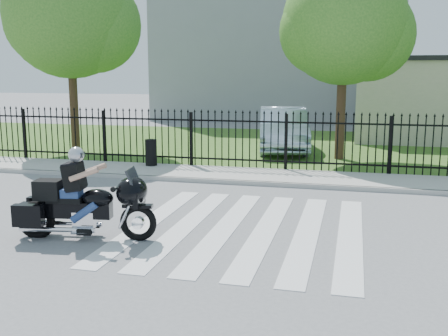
# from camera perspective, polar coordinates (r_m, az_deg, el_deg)

# --- Properties ---
(ground) EXTENTS (120.00, 120.00, 0.00)m
(ground) POSITION_cam_1_polar(r_m,az_deg,el_deg) (10.33, 2.33, -6.65)
(ground) COLOR slate
(ground) RESTS_ON ground
(crosswalk) EXTENTS (5.00, 5.50, 0.01)m
(crosswalk) POSITION_cam_1_polar(r_m,az_deg,el_deg) (10.33, 2.33, -6.61)
(crosswalk) COLOR silver
(crosswalk) RESTS_ON ground
(sidewalk) EXTENTS (40.00, 2.00, 0.12)m
(sidewalk) POSITION_cam_1_polar(r_m,az_deg,el_deg) (15.10, 6.20, -1.00)
(sidewalk) COLOR #ADAAA3
(sidewalk) RESTS_ON ground
(curb) EXTENTS (40.00, 0.12, 0.12)m
(curb) POSITION_cam_1_polar(r_m,az_deg,el_deg) (14.13, 5.64, -1.78)
(curb) COLOR #ADAAA3
(curb) RESTS_ON ground
(grass_strip) EXTENTS (40.00, 12.00, 0.02)m
(grass_strip) POSITION_cam_1_polar(r_m,az_deg,el_deg) (21.97, 8.73, 2.36)
(grass_strip) COLOR #32561D
(grass_strip) RESTS_ON ground
(iron_fence) EXTENTS (26.00, 0.04, 1.80)m
(iron_fence) POSITION_cam_1_polar(r_m,az_deg,el_deg) (15.94, 6.76, 2.66)
(iron_fence) COLOR black
(iron_fence) RESTS_ON ground
(tree_left) EXTENTS (4.80, 4.80, 7.58)m
(tree_left) POSITION_cam_1_polar(r_m,az_deg,el_deg) (21.10, -16.49, 15.80)
(tree_left) COLOR #382316
(tree_left) RESTS_ON ground
(tree_mid) EXTENTS (4.20, 4.20, 6.78)m
(tree_mid) POSITION_cam_1_polar(r_m,az_deg,el_deg) (18.75, 12.96, 15.14)
(tree_mid) COLOR #382316
(tree_mid) RESTS_ON ground
(building_tall) EXTENTS (15.00, 10.00, 12.00)m
(building_tall) POSITION_cam_1_polar(r_m,az_deg,el_deg) (36.14, 6.29, 15.03)
(building_tall) COLOR gray
(building_tall) RESTS_ON ground
(motorcycle_rider) EXTENTS (2.63, 1.09, 1.74)m
(motorcycle_rider) POSITION_cam_1_polar(r_m,az_deg,el_deg) (9.91, -15.26, -3.46)
(motorcycle_rider) COLOR black
(motorcycle_rider) RESTS_ON ground
(parked_car) EXTENTS (2.62, 5.31, 1.67)m
(parked_car) POSITION_cam_1_polar(r_m,az_deg,el_deg) (20.42, 6.45, 4.21)
(parked_car) COLOR #A9BFD5
(parked_car) RESTS_ON grass_strip
(litter_bin) EXTENTS (0.45, 0.45, 0.82)m
(litter_bin) POSITION_cam_1_polar(r_m,az_deg,el_deg) (16.68, -7.94, 1.68)
(litter_bin) COLOR black
(litter_bin) RESTS_ON sidewalk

